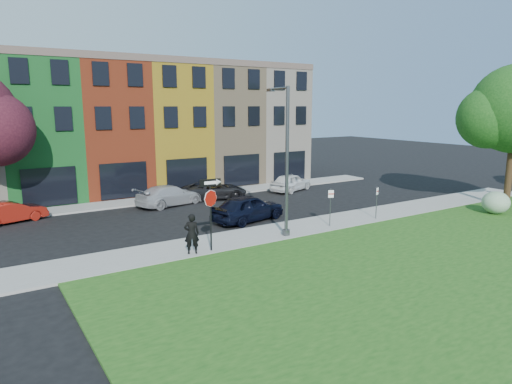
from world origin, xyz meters
TOP-DOWN VIEW (x-y plane):
  - ground at (0.00, 0.00)m, footprint 120.00×120.00m
  - sidewalk_near at (2.00, 3.00)m, footprint 40.00×3.00m
  - sidewalk_far at (-3.00, 15.00)m, footprint 40.00×2.40m
  - rowhouse_block at (-2.50, 21.18)m, footprint 30.00×10.12m
  - stop_sign at (-5.14, 1.92)m, footprint 1.05×0.12m
  - man at (-6.11, 1.98)m, footprint 0.99×0.91m
  - sedan_near at (-0.52, 6.14)m, footprint 3.92×5.58m
  - parked_car_red at (-12.59, 13.36)m, footprint 3.55×4.67m
  - parked_car_silver at (-2.82, 12.83)m, footprint 4.37×5.91m
  - parked_car_dark at (0.83, 13.15)m, footprint 4.41×5.82m
  - parked_car_white at (7.56, 12.67)m, footprint 4.60×5.39m
  - street_lamp at (-0.61, 2.31)m, footprint 0.75×2.56m
  - parking_sign_a at (2.60, 2.31)m, footprint 0.30×0.16m
  - parking_sign_b at (6.11, 2.12)m, footprint 0.30×0.17m
  - shrub at (13.53, -1.00)m, footprint 1.67×1.67m

SIDE VIEW (x-z plane):
  - ground at x=0.00m, z-range 0.00..0.00m
  - sidewalk_near at x=2.00m, z-range 0.00..0.12m
  - sidewalk_far at x=-3.00m, z-range 0.00..0.12m
  - parked_car_red at x=-12.59m, z-range 0.00..1.29m
  - parked_car_dark at x=0.83m, z-range 0.00..1.34m
  - parked_car_silver at x=-2.82m, z-range 0.00..1.44m
  - parked_car_white at x=7.56m, z-range 0.00..1.44m
  - shrub at x=13.53m, z-range 0.10..1.52m
  - sedan_near at x=-0.52m, z-range 0.00..1.63m
  - man at x=-6.11m, z-range 0.12..2.01m
  - parking_sign_b at x=6.11m, z-range 0.38..2.33m
  - parking_sign_a at x=2.60m, z-range 0.39..2.54m
  - stop_sign at x=-5.14m, z-range 0.84..4.25m
  - street_lamp at x=-0.61m, z-range 0.15..7.86m
  - rowhouse_block at x=-2.50m, z-range -0.01..9.99m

